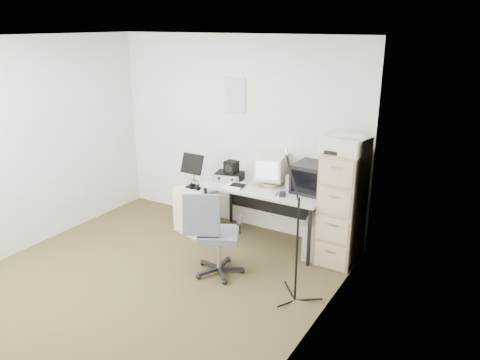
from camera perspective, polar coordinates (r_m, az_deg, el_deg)
The scene contains 23 objects.
floor at distance 5.24m, azimuth -10.76°, elevation -11.85°, with size 3.60×3.60×0.01m, color #3B351E.
ceiling at distance 4.53m, azimuth -12.75°, elevation 16.62°, with size 3.60×3.60×0.01m, color white.
wall_back at distance 6.13m, azimuth -0.37°, elevation 5.70°, with size 3.60×0.02×2.50m, color beige.
wall_left at distance 6.06m, azimuth -24.47°, elevation 3.85°, with size 0.02×3.60×2.50m, color beige.
wall_right at distance 3.82m, azimuth 8.90°, elevation -2.75°, with size 0.02×3.60×2.50m, color beige.
wall_calendar at distance 6.04m, azimuth -0.60°, elevation 10.33°, with size 0.30×0.02×0.44m, color white.
filing_cabinet at distance 5.40m, azimuth 12.38°, elevation -3.25°, with size 0.40×0.60×1.30m, color tan.
printer at distance 5.12m, azimuth 12.74°, elevation 4.25°, with size 0.48×0.32×0.18m, color beige.
desk at distance 5.82m, azimuth 3.20°, elevation -4.23°, with size 1.50×0.70×0.73m, color #A0A0A0.
crt_monitor at distance 5.73m, azimuth 3.82°, elevation 1.28°, with size 0.34×0.36×0.37m, color beige.
crt_tv at distance 5.53m, azimuth 8.71°, elevation 0.27°, with size 0.38×0.40×0.35m, color black.
desk_speaker at distance 5.65m, azimuth 6.00°, elevation -0.20°, with size 0.08×0.08×0.16m, color beige.
keyboard at distance 5.50m, azimuth 2.51°, elevation -1.40°, with size 0.41×0.14×0.02m, color beige.
mouse at distance 5.41m, azimuth 5.21°, elevation -1.73°, with size 0.07×0.12×0.03m, color black.
radio_receiver at distance 5.92m, azimuth -1.29°, elevation 0.48°, with size 0.34×0.24×0.10m, color black.
radio_speaker at distance 5.87m, azimuth -1.06°, elevation 1.60°, with size 0.15×0.14×0.15m, color black.
papers at distance 5.70m, azimuth -0.62°, elevation -0.67°, with size 0.20×0.28×0.02m, color white.
pc_tower at distance 5.64m, azimuth 9.08°, elevation -6.85°, with size 0.21×0.47×0.44m, color beige.
office_chair at distance 5.06m, azimuth -2.63°, elevation -6.50°, with size 0.55×0.55×0.95m, color slate.
side_cart at distance 6.13m, azimuth -5.34°, elevation -3.70°, with size 0.49×0.39×0.60m, color silver.
music_stand at distance 6.00m, azimuth -5.66°, elevation 1.18°, with size 0.31×0.17×0.46m, color black.
headphones at distance 5.97m, azimuth -5.51°, elevation -0.76°, with size 0.15×0.15×0.03m, color black.
mic_stand at distance 4.51m, azimuth 7.04°, elevation -6.61°, with size 0.02×0.02×1.43m, color black.
Camera 1 is at (3.08, -3.32, 2.63)m, focal length 35.00 mm.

